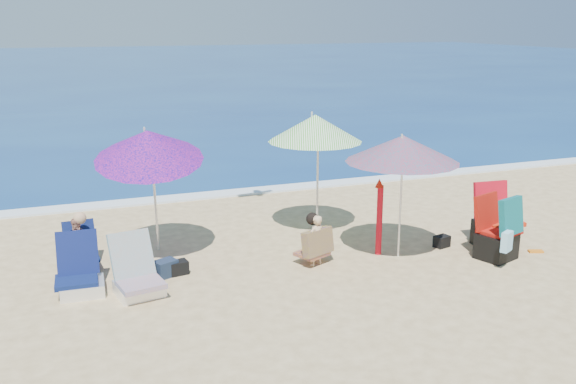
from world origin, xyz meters
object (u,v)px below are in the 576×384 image
object	(u,v)px
chair_rainbow	(138,279)
camp_chair_left	(494,228)
umbrella_striped	(315,128)
camp_chair_right	(498,236)
umbrella_turquoise	(402,149)
furled_umbrella	(379,213)
chair_navy	(80,278)
umbrella_blue	(148,145)
person_left	(79,242)
person_center	(316,241)

from	to	relation	value
chair_rainbow	camp_chair_left	bearing A→B (deg)	-0.84
umbrella_striped	camp_chair_left	size ratio (longest dim) A/B	2.03
umbrella_striped	camp_chair_right	bearing A→B (deg)	-44.57
umbrella_turquoise	camp_chair_left	world-z (taller)	umbrella_turquoise
umbrella_turquoise	chair_rainbow	xyz separation A→B (m)	(-4.00, 0.01, -1.52)
furled_umbrella	chair_navy	size ratio (longest dim) A/B	1.57
umbrella_striped	umbrella_blue	world-z (taller)	umbrella_blue
umbrella_striped	camp_chair_right	world-z (taller)	umbrella_striped
camp_chair_left	person_left	bearing A→B (deg)	167.60
person_left	chair_navy	bearing A→B (deg)	-93.39
umbrella_turquoise	chair_navy	world-z (taller)	umbrella_turquoise
camp_chair_left	person_center	xyz separation A→B (m)	(-3.07, 0.25, 0.07)
furled_umbrella	chair_rainbow	size ratio (longest dim) A/B	1.44
chair_navy	person_left	xyz separation A→B (m)	(0.06, 0.98, 0.18)
camp_chair_left	person_center	world-z (taller)	camp_chair_left
umbrella_striped	person_center	bearing A→B (deg)	-111.76
umbrella_striped	umbrella_blue	size ratio (longest dim) A/B	0.95
umbrella_striped	person_left	xyz separation A→B (m)	(-3.90, -0.23, -1.46)
umbrella_blue	camp_chair_right	distance (m)	5.51
chair_navy	chair_rainbow	bearing A→B (deg)	-25.27
umbrella_striped	chair_rainbow	distance (m)	3.94
umbrella_striped	camp_chair_left	xyz separation A→B (m)	(2.51, -1.64, -1.54)
umbrella_turquoise	chair_rainbow	world-z (taller)	umbrella_turquoise
umbrella_blue	furled_umbrella	bearing A→B (deg)	-16.05
furled_umbrella	person_left	xyz separation A→B (m)	(-4.45, 1.10, -0.29)
camp_chair_left	camp_chair_right	bearing A→B (deg)	-122.74
umbrella_blue	chair_navy	distance (m)	2.15
camp_chair_left	person_center	bearing A→B (deg)	175.42
camp_chair_left	camp_chair_right	world-z (taller)	camp_chair_left
camp_chair_left	umbrella_blue	bearing A→B (deg)	166.48
umbrella_striped	umbrella_blue	bearing A→B (deg)	-172.78
furled_umbrella	person_left	bearing A→B (deg)	166.15
person_left	camp_chair_right	bearing A→B (deg)	-17.51
camp_chair_right	umbrella_striped	bearing A→B (deg)	135.43
person_center	person_left	world-z (taller)	person_left
umbrella_turquoise	person_left	world-z (taller)	umbrella_turquoise
umbrella_blue	camp_chair_left	size ratio (longest dim) A/B	2.12
umbrella_turquoise	umbrella_blue	size ratio (longest dim) A/B	1.00
umbrella_blue	person_left	world-z (taller)	umbrella_blue
camp_chair_left	person_left	distance (m)	6.57
person_center	umbrella_blue	bearing A→B (deg)	155.42
chair_navy	camp_chair_left	bearing A→B (deg)	-3.78
person_center	umbrella_striped	bearing A→B (deg)	68.24
camp_chair_left	person_center	size ratio (longest dim) A/B	1.31
umbrella_turquoise	umbrella_blue	world-z (taller)	umbrella_blue
umbrella_turquoise	chair_rainbow	distance (m)	4.28
chair_navy	person_left	bearing A→B (deg)	86.61
umbrella_turquoise	furled_umbrella	bearing A→B (deg)	132.99
umbrella_blue	camp_chair_left	xyz separation A→B (m)	(5.33, -1.28, -1.50)
chair_navy	chair_rainbow	distance (m)	0.80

